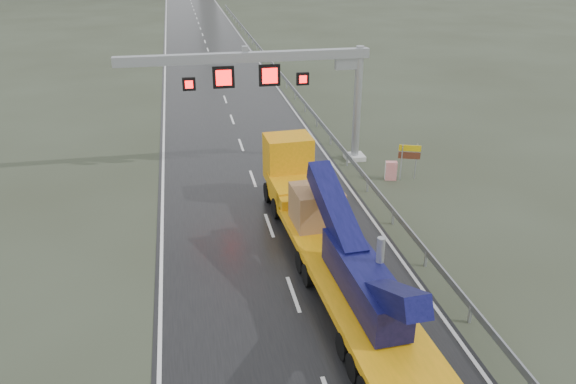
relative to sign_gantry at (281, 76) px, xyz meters
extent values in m
plane|color=#2F3324|center=(-2.10, -17.99, -5.61)|extent=(400.00, 400.00, 0.00)
cube|color=black|center=(-2.10, 22.01, -5.60)|extent=(11.00, 200.00, 0.02)
cube|color=silver|center=(4.80, 0.01, -5.46)|extent=(1.20, 1.20, 0.30)
cylinder|color=#9B9DA4|center=(4.80, 0.01, -2.01)|extent=(0.48, 0.48, 7.20)
cube|color=#9B9DA4|center=(-2.10, 0.01, 1.19)|extent=(14.80, 0.55, 0.55)
cube|color=#9B9DA4|center=(4.00, 0.01, 0.69)|extent=(1.40, 0.35, 0.90)
cube|color=#9B9DA4|center=(-2.10, 0.01, 1.64)|extent=(0.35, 0.35, 0.35)
cube|color=black|center=(-3.40, -0.04, 0.09)|extent=(1.25, 0.25, 1.25)
cube|color=#FF0C0C|center=(-3.40, -0.18, 0.09)|extent=(0.90, 0.02, 0.90)
cube|color=black|center=(-0.70, -0.04, 0.09)|extent=(1.25, 0.25, 1.25)
cube|color=#FF0C0C|center=(-0.70, -0.18, 0.09)|extent=(0.90, 0.02, 0.90)
cube|color=black|center=(-5.40, -0.04, -0.21)|extent=(0.75, 0.25, 0.75)
cube|color=#FF0C0C|center=(-5.40, -0.18, -0.21)|extent=(0.54, 0.02, 0.54)
cube|color=black|center=(1.30, -0.04, -0.21)|extent=(0.75, 0.25, 0.75)
cube|color=#FF0C0C|center=(1.30, -0.18, -0.21)|extent=(0.54, 0.02, 0.54)
cube|color=orange|center=(-0.04, -15.30, -4.60)|extent=(3.34, 13.58, 0.34)
cube|color=orange|center=(-0.39, -8.19, -4.22)|extent=(2.55, 1.27, 0.48)
cube|color=orange|center=(-0.46, -6.65, -4.46)|extent=(2.64, 3.00, 1.15)
cube|color=orange|center=(-0.55, -4.92, -3.30)|extent=(2.49, 2.04, 2.50)
cube|color=black|center=(-0.59, -3.94, -3.02)|extent=(2.21, 0.16, 1.15)
cube|color=#0D0F3D|center=(0.00, -16.26, -3.69)|extent=(1.62, 5.83, 1.35)
cube|color=#0D0F3D|center=(-0.16, -12.89, -2.53)|extent=(1.22, 5.34, 2.46)
cube|color=#0D0F3D|center=(0.12, -18.66, -2.82)|extent=(1.05, 3.85, 2.32)
cylinder|color=#9B9DA4|center=(0.58, -16.23, -2.82)|extent=(0.30, 0.30, 1.54)
cube|color=#A26F49|center=(-0.29, -10.30, -3.57)|extent=(2.22, 2.22, 1.73)
cylinder|color=black|center=(0.16, -19.62, -5.13)|extent=(2.83, 1.10, 0.96)
cylinder|color=black|center=(-0.16, -12.89, -5.13)|extent=(2.83, 1.10, 0.96)
cylinder|color=black|center=(-0.54, -5.11, -5.08)|extent=(2.64, 1.18, 1.06)
cylinder|color=#9B9DA4|center=(6.44, -3.74, -4.53)|extent=(0.07, 0.07, 2.17)
cylinder|color=#9B9DA4|center=(7.35, -3.74, -4.53)|extent=(0.07, 0.07, 2.17)
cube|color=yellow|center=(6.90, -3.74, -3.67)|extent=(1.21, 0.48, 0.36)
cube|color=#5D2C1A|center=(6.90, -3.74, -4.12)|extent=(1.21, 0.48, 0.41)
cube|color=red|center=(5.88, -3.62, -5.05)|extent=(0.73, 0.50, 1.13)
camera|label=1|loc=(-5.92, -32.42, 7.58)|focal=35.00mm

